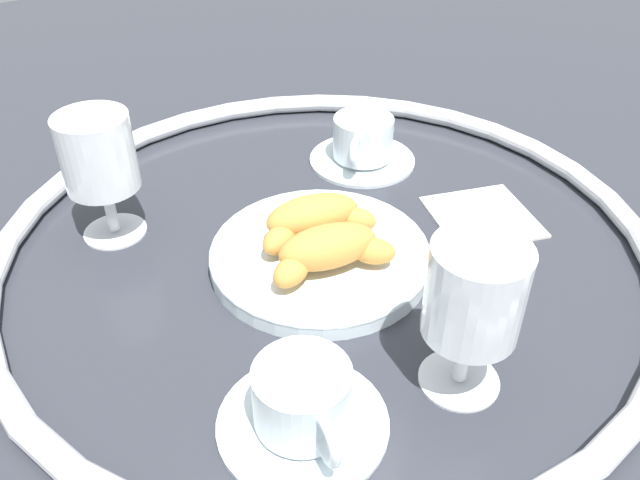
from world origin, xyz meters
TOP-DOWN VIEW (x-y plane):
  - ground_plane at (0.00, 0.00)m, footprint 2.20×2.20m
  - table_chrome_rim at (0.00, 0.00)m, footprint 0.69×0.69m
  - pastry_plate at (0.02, 0.02)m, footprint 0.23×0.23m
  - croissant_large at (0.01, -0.00)m, footprint 0.13×0.08m
  - croissant_small at (0.03, 0.05)m, footprint 0.13×0.08m
  - coffee_cup_near at (0.15, 0.18)m, footprint 0.14×0.14m
  - coffee_cup_far at (-0.14, -0.12)m, footprint 0.14×0.14m
  - juice_glass_left at (0.17, -0.15)m, footprint 0.08×0.08m
  - juice_glass_right at (0.02, 0.22)m, footprint 0.08×0.08m
  - folded_napkin at (-0.18, 0.06)m, footprint 0.14×0.14m

SIDE VIEW (x-z plane):
  - ground_plane at x=0.00m, z-range 0.00..0.00m
  - folded_napkin at x=-0.18m, z-range 0.00..0.01m
  - pastry_plate at x=0.02m, z-range 0.00..0.02m
  - table_chrome_rim at x=0.00m, z-range 0.00..0.02m
  - coffee_cup_near at x=0.15m, z-range 0.00..0.06m
  - coffee_cup_far at x=-0.14m, z-range 0.00..0.06m
  - croissant_large at x=0.01m, z-range 0.02..0.06m
  - croissant_small at x=0.03m, z-range 0.02..0.06m
  - juice_glass_right at x=0.02m, z-range 0.02..0.16m
  - juice_glass_left at x=0.17m, z-range 0.03..0.17m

